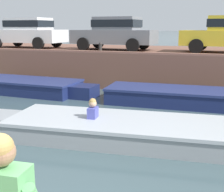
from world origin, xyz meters
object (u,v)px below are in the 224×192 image
at_px(car_left_inner_grey, 115,32).
at_px(motorboat_passing, 116,129).
at_px(boat_moored_west_navy, 30,86).
at_px(boat_moored_central_navy, 179,97).
at_px(car_leftmost_white, 28,31).
at_px(mooring_bollard_mid, 100,47).

bearing_deg(car_left_inner_grey, motorboat_passing, -71.36).
height_order(boat_moored_west_navy, boat_moored_central_navy, boat_moored_central_navy).
bearing_deg(car_leftmost_white, mooring_bollard_mid, -19.53).
bearing_deg(car_leftmost_white, boat_moored_central_navy, -23.56).
relative_size(boat_moored_west_navy, car_left_inner_grey, 1.35).
bearing_deg(mooring_bollard_mid, boat_moored_central_navy, -28.43).
height_order(car_leftmost_white, car_left_inner_grey, same).
bearing_deg(car_leftmost_white, boat_moored_west_navy, -56.53).
xyz_separation_m(boat_moored_west_navy, car_left_inner_grey, (2.44, 3.64, 2.12)).
bearing_deg(car_left_inner_grey, mooring_bollard_mid, -93.77).
bearing_deg(motorboat_passing, car_leftmost_white, 134.36).
height_order(car_leftmost_white, mooring_bollard_mid, car_leftmost_white).
distance_m(car_left_inner_grey, mooring_bollard_mid, 1.79).
height_order(motorboat_passing, mooring_bollard_mid, mooring_bollard_mid).
distance_m(boat_moored_west_navy, mooring_bollard_mid, 3.40).
bearing_deg(motorboat_passing, car_left_inner_grey, 108.64).
bearing_deg(boat_moored_west_navy, boat_moored_central_navy, -0.10).
xyz_separation_m(boat_moored_west_navy, motorboat_passing, (4.99, -3.92, -0.03)).
distance_m(motorboat_passing, car_leftmost_white, 10.80).
bearing_deg(boat_moored_west_navy, mooring_bollard_mid, 40.22).
height_order(boat_moored_west_navy, car_leftmost_white, car_leftmost_white).
distance_m(boat_moored_west_navy, motorboat_passing, 6.35).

